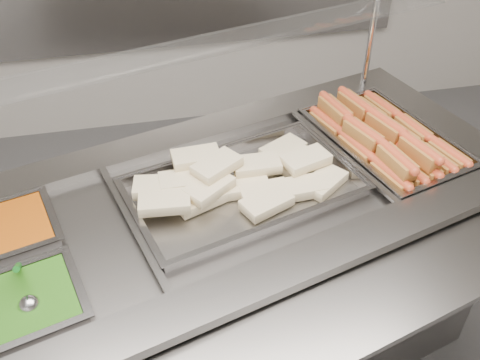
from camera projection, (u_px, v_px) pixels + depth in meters
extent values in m
cube|color=slate|center=(228.00, 289.00, 2.10)|extent=(2.12, 1.33, 0.95)
cube|color=gray|center=(286.00, 270.00, 1.53)|extent=(2.02, 0.71, 0.03)
cube|color=gray|center=(181.00, 137.00, 2.06)|extent=(2.02, 0.71, 0.03)
cube|color=gray|center=(439.00, 121.00, 2.14)|extent=(0.31, 0.64, 0.03)
cube|color=black|center=(226.00, 221.00, 1.87)|extent=(1.88, 1.09, 0.02)
cube|color=gray|center=(340.00, 153.00, 1.96)|extent=(0.19, 0.61, 0.01)
cube|color=gray|center=(132.00, 223.00, 1.67)|extent=(0.19, 0.61, 0.01)
cube|color=gray|center=(320.00, 325.00, 1.43)|extent=(1.97, 0.81, 0.02)
cylinder|color=silver|center=(372.00, 33.00, 2.19)|extent=(0.03, 0.03, 0.48)
cube|color=silver|center=(191.00, 48.00, 1.68)|extent=(1.82, 0.81, 0.09)
cube|color=#A84B09|center=(1.00, 240.00, 1.66)|extent=(0.36, 0.32, 0.10)
cube|color=#1C5E0E|center=(19.00, 314.00, 1.45)|extent=(0.36, 0.32, 0.10)
cube|color=#95501F|center=(390.00, 179.00, 1.87)|extent=(0.10, 0.17, 0.06)
cylinder|color=#CC4A24|center=(391.00, 173.00, 1.85)|extent=(0.08, 0.18, 0.03)
cube|color=#95501F|center=(356.00, 151.00, 2.00)|extent=(0.10, 0.17, 0.06)
cylinder|color=#CC4A24|center=(357.00, 145.00, 1.98)|extent=(0.08, 0.18, 0.03)
cube|color=#95501F|center=(327.00, 126.00, 2.13)|extent=(0.10, 0.17, 0.06)
cylinder|color=#CC4A24|center=(327.00, 121.00, 2.11)|extent=(0.09, 0.18, 0.03)
cube|color=#95501F|center=(405.00, 173.00, 1.89)|extent=(0.11, 0.17, 0.06)
cylinder|color=#CC4A24|center=(406.00, 168.00, 1.88)|extent=(0.09, 0.18, 0.03)
cube|color=#95501F|center=(371.00, 145.00, 2.02)|extent=(0.09, 0.17, 0.06)
cylinder|color=#CC4A24|center=(372.00, 140.00, 2.01)|extent=(0.08, 0.18, 0.03)
cube|color=#95501F|center=(340.00, 122.00, 2.16)|extent=(0.09, 0.17, 0.06)
cylinder|color=#CC4A24|center=(341.00, 116.00, 2.14)|extent=(0.08, 0.18, 0.03)
cube|color=#95501F|center=(420.00, 168.00, 1.92)|extent=(0.10, 0.17, 0.06)
cylinder|color=#CC4A24|center=(421.00, 162.00, 1.90)|extent=(0.08, 0.18, 0.03)
cube|color=#95501F|center=(385.00, 140.00, 2.05)|extent=(0.10, 0.17, 0.06)
cylinder|color=#CC4A24|center=(386.00, 135.00, 2.03)|extent=(0.08, 0.18, 0.03)
cube|color=#95501F|center=(354.00, 117.00, 2.18)|extent=(0.10, 0.17, 0.06)
cylinder|color=#CC4A24|center=(355.00, 112.00, 2.16)|extent=(0.08, 0.18, 0.03)
cube|color=#95501F|center=(434.00, 162.00, 1.94)|extent=(0.10, 0.17, 0.06)
cylinder|color=#CC4A24|center=(436.00, 157.00, 1.93)|extent=(0.08, 0.18, 0.03)
cube|color=#95501F|center=(399.00, 136.00, 2.07)|extent=(0.10, 0.17, 0.06)
cylinder|color=#CC4A24|center=(400.00, 131.00, 2.06)|extent=(0.09, 0.18, 0.03)
cube|color=#95501F|center=(368.00, 113.00, 2.20)|extent=(0.10, 0.17, 0.06)
cylinder|color=#CC4A24|center=(369.00, 108.00, 2.19)|extent=(0.09, 0.18, 0.03)
cube|color=#95501F|center=(448.00, 157.00, 1.97)|extent=(0.10, 0.17, 0.06)
cylinder|color=#CC4A24|center=(450.00, 152.00, 1.95)|extent=(0.08, 0.18, 0.03)
cube|color=#95501F|center=(412.00, 131.00, 2.10)|extent=(0.10, 0.17, 0.06)
cylinder|color=#CC4A24|center=(413.00, 126.00, 2.08)|extent=(0.08, 0.18, 0.03)
cube|color=#95501F|center=(381.00, 109.00, 2.23)|extent=(0.10, 0.17, 0.06)
cylinder|color=#CC4A24|center=(382.00, 104.00, 2.21)|extent=(0.08, 0.18, 0.03)
cube|color=#95501F|center=(397.00, 162.00, 1.85)|extent=(0.09, 0.17, 0.06)
cylinder|color=#CC4A24|center=(398.00, 157.00, 1.83)|extent=(0.07, 0.18, 0.03)
cube|color=#95501F|center=(363.00, 135.00, 1.98)|extent=(0.11, 0.17, 0.06)
cylinder|color=#CC4A24|center=(364.00, 130.00, 1.96)|extent=(0.09, 0.18, 0.03)
cube|color=#95501F|center=(335.00, 111.00, 2.11)|extent=(0.09, 0.17, 0.06)
cylinder|color=#CC4A24|center=(336.00, 105.00, 2.09)|extent=(0.08, 0.18, 0.03)
cube|color=#95501F|center=(420.00, 153.00, 1.89)|extent=(0.10, 0.17, 0.06)
cylinder|color=#CC4A24|center=(421.00, 148.00, 1.87)|extent=(0.08, 0.18, 0.03)
cube|color=#95501F|center=(385.00, 127.00, 2.02)|extent=(0.11, 0.17, 0.06)
cylinder|color=#CC4A24|center=(386.00, 122.00, 2.00)|extent=(0.09, 0.18, 0.03)
cube|color=#95501F|center=(355.00, 105.00, 2.14)|extent=(0.10, 0.17, 0.06)
cylinder|color=#CC4A24|center=(356.00, 100.00, 2.13)|extent=(0.08, 0.18, 0.03)
cube|color=beige|center=(283.00, 150.00, 1.99)|extent=(0.19, 0.16, 0.04)
cube|color=beige|center=(299.00, 162.00, 1.92)|extent=(0.19, 0.18, 0.04)
cube|color=beige|center=(265.00, 193.00, 1.79)|extent=(0.17, 0.10, 0.04)
cube|color=beige|center=(245.00, 186.00, 1.82)|extent=(0.16, 0.09, 0.04)
cube|color=beige|center=(199.00, 199.00, 1.76)|extent=(0.19, 0.15, 0.04)
cube|color=beige|center=(301.00, 188.00, 1.81)|extent=(0.17, 0.10, 0.04)
cube|color=beige|center=(267.00, 203.00, 1.75)|extent=(0.19, 0.15, 0.04)
cube|color=beige|center=(324.00, 182.00, 1.84)|extent=(0.19, 0.17, 0.04)
cube|color=beige|center=(209.00, 187.00, 1.75)|extent=(0.19, 0.17, 0.04)
cube|color=beige|center=(184.00, 181.00, 1.78)|extent=(0.17, 0.10, 0.04)
cube|color=beige|center=(164.00, 202.00, 1.70)|extent=(0.17, 0.11, 0.04)
cube|color=beige|center=(158.00, 187.00, 1.76)|extent=(0.18, 0.12, 0.04)
cube|color=beige|center=(306.00, 160.00, 1.87)|extent=(0.19, 0.14, 0.04)
cube|color=beige|center=(257.00, 165.00, 1.86)|extent=(0.16, 0.09, 0.04)
cube|color=beige|center=(217.00, 166.00, 1.79)|extent=(0.19, 0.17, 0.04)
cube|color=beige|center=(196.00, 157.00, 1.83)|extent=(0.17, 0.10, 0.04)
sphere|color=#B6B6BB|center=(30.00, 306.00, 1.42)|extent=(0.06, 0.06, 0.06)
cylinder|color=#136B1B|center=(17.00, 267.00, 1.44)|extent=(0.06, 0.14, 0.13)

